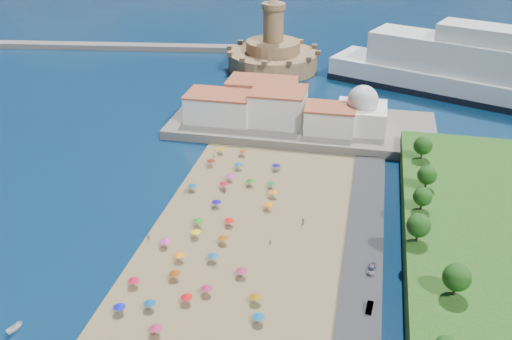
# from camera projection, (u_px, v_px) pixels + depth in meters

# --- Properties ---
(ground) EXTENTS (700.00, 700.00, 0.00)m
(ground) POSITION_uv_depth(u_px,v_px,m) (218.00, 246.00, 135.64)
(ground) COLOR #071938
(ground) RESTS_ON ground
(terrace) EXTENTS (90.00, 36.00, 3.00)m
(terrace) POSITION_uv_depth(u_px,v_px,m) (302.00, 126.00, 196.48)
(terrace) COLOR #59544C
(terrace) RESTS_ON ground
(jetty) EXTENTS (18.00, 70.00, 2.40)m
(jetty) POSITION_uv_depth(u_px,v_px,m) (260.00, 89.00, 231.01)
(jetty) COLOR #59544C
(jetty) RESTS_ON ground
(breakwater) EXTENTS (199.03, 34.77, 2.60)m
(breakwater) POSITION_uv_depth(u_px,v_px,m) (88.00, 46.00, 287.91)
(breakwater) COLOR #59544C
(breakwater) RESTS_ON ground
(waterfront_buildings) EXTENTS (57.00, 29.00, 11.00)m
(waterfront_buildings) POSITION_uv_depth(u_px,v_px,m) (265.00, 105.00, 196.47)
(waterfront_buildings) COLOR silver
(waterfront_buildings) RESTS_ON terrace
(domed_building) EXTENTS (16.00, 16.00, 15.00)m
(domed_building) POSITION_uv_depth(u_px,v_px,m) (362.00, 112.00, 187.64)
(domed_building) COLOR silver
(domed_building) RESTS_ON terrace
(fortress) EXTENTS (40.00, 40.00, 32.40)m
(fortress) POSITION_uv_depth(u_px,v_px,m) (273.00, 55.00, 254.51)
(fortress) COLOR #A27C51
(fortress) RESTS_ON ground
(beach_parasols) EXTENTS (31.13, 117.89, 2.20)m
(beach_parasols) POSITION_uv_depth(u_px,v_px,m) (195.00, 269.00, 124.14)
(beach_parasols) COLOR gray
(beach_parasols) RESTS_ON beach
(beachgoers) EXTENTS (36.39, 98.21, 1.90)m
(beachgoers) POSITION_uv_depth(u_px,v_px,m) (218.00, 235.00, 137.77)
(beachgoers) COLOR tan
(beachgoers) RESTS_ON beach
(parked_cars) EXTENTS (2.18, 43.99, 1.24)m
(parked_cars) POSITION_uv_depth(u_px,v_px,m) (369.00, 320.00, 111.14)
(parked_cars) COLOR gray
(parked_cars) RESTS_ON promenade
(hillside_trees) EXTENTS (11.79, 109.28, 7.25)m
(hillside_trees) POSITION_uv_depth(u_px,v_px,m) (435.00, 252.00, 116.47)
(hillside_trees) COLOR #382314
(hillside_trees) RESTS_ON hillside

